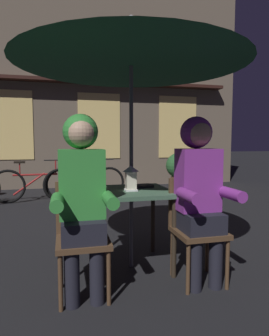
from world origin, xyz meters
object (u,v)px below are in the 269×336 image
patio_umbrella (131,44)px  bicycle_second (36,185)px  lantern (131,178)px  book (142,186)px  cafe_table (131,200)px  bicycle_third (85,183)px  person_right_hooded (199,183)px  potted_plant (178,169)px  chair_right (195,223)px  person_left_hooded (82,187)px  chair_left (82,231)px

patio_umbrella → bicycle_second: 3.96m
lantern → book: bearing=50.4°
cafe_table → bicycle_third: bicycle_third is taller
person_right_hooded → bicycle_second: 4.17m
cafe_table → potted_plant: bearing=62.2°
lantern → chair_right: (0.50, -0.31, -0.37)m
lantern → person_left_hooded: person_left_hooded is taller
cafe_table → bicycle_second: bicycle_second is taller
lantern → chair_right: 0.70m
bicycle_second → potted_plant: bearing=10.1°
bicycle_third → potted_plant: size_ratio=1.82×
lantern → bicycle_second: (-1.14, 3.43, -0.51)m
potted_plant → chair_right: bearing=-110.4°
person_left_hooded → bicycle_third: size_ratio=0.84×
lantern → bicycle_third: bearing=92.8°
chair_left → chair_right: size_ratio=1.00×
lantern → book: size_ratio=1.16×
chair_left → potted_plant: (2.57, 4.33, 0.05)m
patio_umbrella → cafe_table: bearing=0.0°
bicycle_third → potted_plant: potted_plant is taller
lantern → person_left_hooded: (-0.46, -0.37, -0.01)m
chair_right → person_right_hooded: size_ratio=0.62×
chair_left → patio_umbrella: bearing=37.5°
person_right_hooded → chair_left: bearing=176.6°
chair_left → person_right_hooded: person_right_hooded is taller
chair_left → bicycle_third: bearing=85.6°
chair_right → person_right_hooded: person_right_hooded is taller
cafe_table → person_left_hooded: person_left_hooded is taller
lantern → chair_right: bearing=-32.3°
person_right_hooded → bicycle_third: 3.91m
book → bicycle_third: bearing=88.4°
potted_plant → bicycle_second: bearing=-169.9°
patio_umbrella → person_left_hooded: patio_umbrella is taller
cafe_table → patio_umbrella: (0.00, 0.00, 1.42)m
bicycle_third → chair_left: bearing=-94.4°
lantern → chair_left: bearing=-145.8°
patio_umbrella → lantern: 1.20m
patio_umbrella → book: size_ratio=11.55×
cafe_table → book: bearing=44.2°
lantern → bicycle_third: lantern is taller
person_left_hooded → person_right_hooded: bearing=0.0°
chair_left → book: (0.62, 0.51, 0.26)m
cafe_table → bicycle_third: bearing=93.2°
cafe_table → lantern: (-0.02, -0.05, 0.22)m
person_right_hooded → potted_plant: (1.61, 4.38, -0.30)m
lantern → chair_right: lantern is taller
bicycle_second → potted_plant: size_ratio=1.83×
patio_umbrella → chair_right: bearing=-37.5°
lantern → chair_left: 0.67m
potted_plant → book: bearing=-117.0°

